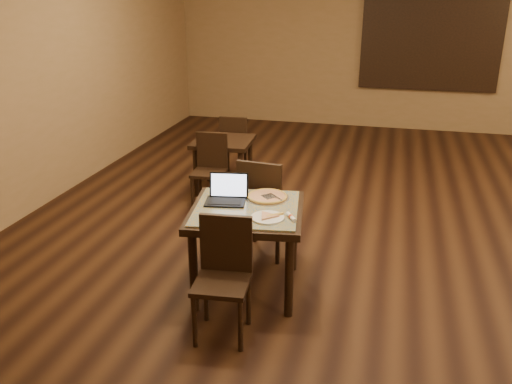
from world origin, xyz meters
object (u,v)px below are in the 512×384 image
(chair_main_far, at_px, (263,203))
(other_table_b_chair_near, at_px, (210,165))
(other_table_b, at_px, (223,148))
(tiled_table, at_px, (247,219))
(chair_main_near, at_px, (224,270))
(pizza_pan, at_px, (267,198))
(laptop, at_px, (227,194))
(other_table_b_chair_far, at_px, (235,143))

(chair_main_far, distance_m, other_table_b_chair_near, 1.48)
(other_table_b, relative_size, other_table_b_chair_near, 0.87)
(tiled_table, xyz_separation_m, other_table_b_chair_near, (-0.93, 1.77, -0.17))
(chair_main_near, distance_m, pizza_pan, 0.91)
(laptop, relative_size, other_table_b_chair_near, 0.42)
(tiled_table, relative_size, chair_main_near, 1.14)
(chair_main_far, relative_size, other_table_b_chair_far, 1.15)
(other_table_b, xyz_separation_m, other_table_b_chair_near, (-0.00, -0.50, -0.07))
(chair_main_near, xyz_separation_m, chair_main_far, (-0.00, 1.23, 0.04))
(other_table_b, bearing_deg, tiled_table, -70.92)
(other_table_b_chair_near, bearing_deg, pizza_pan, -58.67)
(pizza_pan, bearing_deg, chair_main_far, 109.13)
(other_table_b_chair_near, bearing_deg, chair_main_far, -54.64)
(other_table_b_chair_far, bearing_deg, other_table_b_chair_near, 86.50)
(chair_main_far, distance_m, other_table_b, 1.90)
(pizza_pan, xyz_separation_m, other_table_b_chair_far, (-1.04, 2.54, -0.28))
(chair_main_near, xyz_separation_m, other_table_b_chair_far, (-0.91, 3.40, -0.03))
(other_table_b, height_order, other_table_b_chair_far, other_table_b_chair_far)
(chair_main_near, height_order, other_table_b, chair_main_near)
(tiled_table, xyz_separation_m, other_table_b_chair_far, (-0.92, 2.78, -0.17))
(laptop, bearing_deg, other_table_b_chair_far, 95.42)
(tiled_table, height_order, pizza_pan, pizza_pan)
(chair_main_far, bearing_deg, other_table_b_chair_far, -60.81)
(laptop, relative_size, pizza_pan, 0.97)
(other_table_b_chair_near, bearing_deg, other_table_b_chair_far, 86.50)
(laptop, xyz_separation_m, other_table_b, (-0.72, 2.17, -0.27))
(chair_main_near, bearing_deg, chair_main_far, 84.98)
(other_table_b, xyz_separation_m, other_table_b_chair_far, (0.00, 0.50, -0.07))
(tiled_table, relative_size, other_table_b_chair_far, 1.21)
(pizza_pan, bearing_deg, other_table_b_chair_near, 124.38)
(chair_main_near, xyz_separation_m, other_table_b_chair_near, (-0.92, 2.39, -0.03))
(chair_main_far, bearing_deg, laptop, 75.89)
(tiled_table, bearing_deg, laptop, 144.68)
(tiled_table, xyz_separation_m, laptop, (-0.20, 0.10, 0.16))
(laptop, bearing_deg, chair_main_near, -84.74)
(chair_main_near, height_order, pizza_pan, chair_main_near)
(chair_main_far, relative_size, other_table_b, 1.33)
(laptop, distance_m, other_table_b_chair_near, 1.85)
(laptop, relative_size, other_table_b, 0.49)
(tiled_table, height_order, other_table_b_chair_far, other_table_b_chair_far)
(tiled_table, relative_size, other_table_b, 1.39)
(chair_main_near, distance_m, laptop, 0.81)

